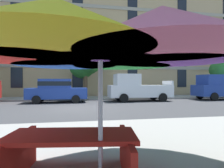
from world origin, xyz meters
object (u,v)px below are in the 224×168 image
object	(u,v)px
pickup_blue	(220,88)
patio_umbrella	(100,44)
pickup_white	(137,88)
sedan_blue	(57,90)
street_tree_middle	(86,62)
picnic_table	(72,154)
street_tree_right	(221,70)

from	to	relation	value
pickup_blue	patio_umbrella	world-z (taller)	patio_umbrella
pickup_white	sedan_blue	bearing A→B (deg)	-180.00
street_tree_middle	patio_umbrella	world-z (taller)	street_tree_middle
street_tree_middle	pickup_blue	bearing A→B (deg)	-14.53
sedan_blue	picnic_table	xyz separation A→B (m)	(1.42, -12.33, -0.46)
street_tree_right	picnic_table	world-z (taller)	street_tree_right
street_tree_middle	street_tree_right	world-z (taller)	street_tree_middle
pickup_white	pickup_blue	size ratio (longest dim) A/B	1.00
street_tree_middle	picnic_table	bearing A→B (deg)	-93.51
sedan_blue	street_tree_middle	bearing A→B (deg)	52.18
pickup_blue	street_tree_right	distance (m)	4.27
pickup_blue	patio_umbrella	distance (m)	17.70
sedan_blue	picnic_table	distance (m)	12.41
street_tree_right	picnic_table	size ratio (longest dim) A/B	2.05
street_tree_middle	sedan_blue	bearing A→B (deg)	-127.82
pickup_blue	street_tree_middle	xyz separation A→B (m)	(-11.72, 3.04, 2.43)
sedan_blue	street_tree_right	world-z (taller)	street_tree_right
street_tree_right	patio_umbrella	distance (m)	21.55
sedan_blue	patio_umbrella	bearing A→B (deg)	-82.03
sedan_blue	picnic_table	world-z (taller)	sedan_blue
sedan_blue	patio_umbrella	distance (m)	12.87
pickup_white	street_tree_middle	distance (m)	5.57
picnic_table	patio_umbrella	bearing A→B (deg)	-46.14
picnic_table	sedan_blue	bearing A→B (deg)	96.56
pickup_blue	picnic_table	size ratio (longest dim) A/B	2.56
pickup_white	street_tree_right	world-z (taller)	street_tree_right
pickup_blue	picnic_table	distance (m)	17.68
pickup_blue	street_tree_middle	size ratio (longest dim) A/B	0.99
pickup_white	street_tree_middle	world-z (taller)	street_tree_middle
pickup_white	street_tree_right	distance (m)	10.83
pickup_white	picnic_table	distance (m)	13.28
sedan_blue	patio_umbrella	size ratio (longest dim) A/B	1.28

